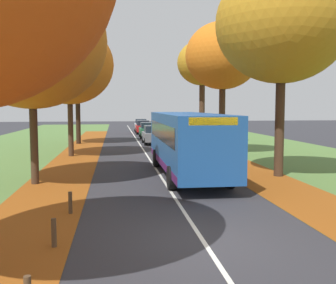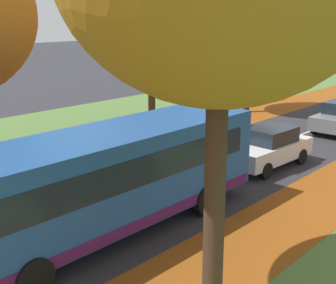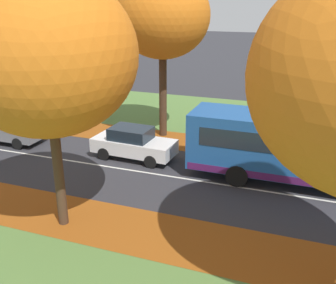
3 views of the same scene
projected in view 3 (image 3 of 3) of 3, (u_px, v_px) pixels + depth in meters
name	position (u px, v px, depth m)	size (l,w,h in m)	color
leaf_litter_left	(157.00, 234.00, 13.63)	(2.80, 60.00, 0.00)	#8C4714
grass_verge_right	(150.00, 114.00, 27.72)	(12.00, 90.00, 0.01)	#517538
leaf_litter_right	(218.00, 146.00, 21.74)	(2.80, 60.00, 0.00)	#8C4714
road_centre_line	(79.00, 162.00, 19.62)	(0.12, 80.00, 0.01)	silver
tree_left_mid	(46.00, 55.00, 12.24)	(5.80, 5.80, 8.67)	#422D1E
tree_right_mid	(163.00, 16.00, 21.12)	(5.16, 5.16, 9.14)	#422D1E
tree_right_far	(49.00, 9.00, 23.58)	(4.39, 4.39, 9.12)	#422D1E
bus	(311.00, 148.00, 16.69)	(2.70, 10.41, 2.98)	#1E5199
car_white_lead	(133.00, 143.00, 19.86)	(1.94, 4.28, 1.62)	silver
car_grey_following	(7.00, 128.00, 22.13)	(1.82, 4.22, 1.62)	slate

